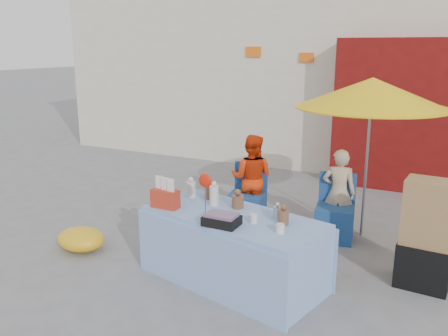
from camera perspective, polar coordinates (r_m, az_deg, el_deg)
The scene contains 10 objects.
ground at distance 5.76m, azimuth -3.66°, elevation -10.92°, with size 80.00×80.00×0.00m, color slate.
backdrop at distance 12.19m, azimuth 17.39°, elevation 16.87°, with size 14.00×8.00×7.80m.
market_table at distance 5.12m, azimuth 1.00°, elevation -9.49°, with size 2.13×1.35×1.19m.
chair_left at distance 6.77m, azimuth 2.81°, elevation -4.60°, with size 0.55×0.54×0.85m.
chair_right at distance 6.40m, azimuth 13.14°, elevation -6.14°, with size 0.55×0.54×0.85m.
vendor_orange at distance 6.77m, azimuth 3.33°, elevation -1.24°, with size 0.62×0.48×1.27m, color red.
vendor_beige at distance 6.41m, azimuth 13.63°, elevation -2.93°, with size 0.43×0.28×1.19m, color tan.
umbrella at distance 6.25m, azimuth 17.37°, elevation 8.55°, with size 1.90×1.90×2.09m.
box_stack at distance 5.39m, azimuth 23.15°, elevation -7.75°, with size 0.55×0.47×1.16m.
tarp_bundle at distance 6.21m, azimuth -16.82°, elevation -8.19°, with size 0.63×0.50×0.28m, color gold.
Camera 1 is at (2.66, -4.47, 2.47)m, focal length 38.00 mm.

